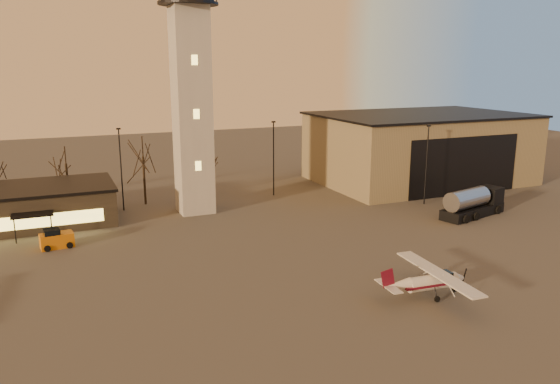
% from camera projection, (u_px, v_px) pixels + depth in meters
% --- Properties ---
extents(ground, '(220.00, 220.00, 0.00)m').
position_uv_depth(ground, '(301.00, 311.00, 39.81)').
color(ground, '#42403D').
rests_on(ground, ground).
extents(control_tower, '(6.80, 6.80, 32.60)m').
position_uv_depth(control_tower, '(191.00, 75.00, 62.88)').
color(control_tower, '#A4A09B').
rests_on(control_tower, ground).
extents(hangar, '(30.60, 20.60, 10.30)m').
position_uv_depth(hangar, '(419.00, 148.00, 82.83)').
color(hangar, '#817455').
rests_on(hangar, ground).
extents(light_poles, '(58.50, 12.25, 10.14)m').
position_uv_depth(light_poles, '(196.00, 166.00, 66.48)').
color(light_poles, black).
rests_on(light_poles, ground).
extents(tree_row, '(37.20, 9.20, 8.80)m').
position_uv_depth(tree_row, '(68.00, 159.00, 68.19)').
color(tree_row, black).
rests_on(tree_row, ground).
extents(cessna_front, '(7.89, 9.96, 2.74)m').
position_uv_depth(cessna_front, '(433.00, 284.00, 42.27)').
color(cessna_front, beige).
rests_on(cessna_front, ground).
extents(fuel_truck, '(9.62, 4.85, 3.43)m').
position_uv_depth(fuel_truck, '(473.00, 205.00, 64.32)').
color(fuel_truck, black).
rests_on(fuel_truck, ground).
extents(service_cart, '(3.23, 2.26, 1.94)m').
position_uv_depth(service_cart, '(56.00, 240.00, 53.37)').
color(service_cart, '#C46A0B').
rests_on(service_cart, ground).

